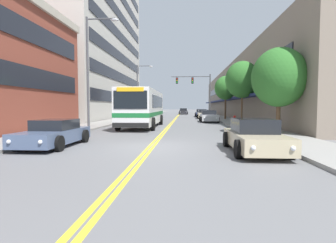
{
  "coord_description": "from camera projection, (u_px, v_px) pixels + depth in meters",
  "views": [
    {
      "loc": [
        1.55,
        -11.63,
        1.8
      ],
      "look_at": [
        -0.68,
        20.98,
        -0.06
      ],
      "focal_mm": 28.0,
      "sensor_mm": 36.0,
      "label": 1
    }
  ],
  "objects": [
    {
      "name": "car_charcoal_moving_lead",
      "position": [
        183.0,
        111.0,
        61.57
      ],
      "size": [
        2.12,
        4.93,
        1.4
      ],
      "color": "#232328",
      "rests_on": "ground_plane"
    },
    {
      "name": "office_tower_left",
      "position": [
        85.0,
        29.0,
        41.72
      ],
      "size": [
        12.08,
        31.03,
        28.46
      ],
      "color": "#BCB7AD",
      "rests_on": "ground_plane"
    },
    {
      "name": "ground_plane",
      "position": [
        178.0,
        116.0,
        48.65
      ],
      "size": [
        240.0,
        240.0,
        0.0
      ],
      "primitive_type": "plane",
      "color": "slate"
    },
    {
      "name": "storefront_row_right",
      "position": [
        247.0,
        93.0,
        47.55
      ],
      "size": [
        9.1,
        68.0,
        8.69
      ],
      "color": "gray",
      "rests_on": "ground_plane"
    },
    {
      "name": "city_bus",
      "position": [
        143.0,
        107.0,
        23.18
      ],
      "size": [
        2.93,
        10.6,
        3.17
      ],
      "color": "silver",
      "rests_on": "ground_plane"
    },
    {
      "name": "street_lamp_left_near",
      "position": [
        92.0,
        64.0,
        18.19
      ],
      "size": [
        2.32,
        0.28,
        7.98
      ],
      "color": "#47474C",
      "rests_on": "ground_plane"
    },
    {
      "name": "centre_line",
      "position": [
        178.0,
        116.0,
        48.65
      ],
      "size": [
        0.34,
        106.0,
        0.01
      ],
      "color": "yellow",
      "rests_on": "ground_plane"
    },
    {
      "name": "street_lamp_left_far",
      "position": [
        140.0,
        87.0,
        36.89
      ],
      "size": [
        2.3,
        0.28,
        7.65
      ],
      "color": "#47474C",
      "rests_on": "ground_plane"
    },
    {
      "name": "car_champagne_parked_right_mid",
      "position": [
        204.0,
        114.0,
        39.96
      ],
      "size": [
        2.13,
        4.62,
        1.32
      ],
      "color": "beige",
      "rests_on": "ground_plane"
    },
    {
      "name": "street_tree_right_far",
      "position": [
        226.0,
        88.0,
        34.66
      ],
      "size": [
        2.88,
        2.88,
        5.73
      ],
      "color": "brown",
      "rests_on": "sidewalk_right"
    },
    {
      "name": "traffic_signal_mast",
      "position": [
        197.0,
        87.0,
        39.86
      ],
      "size": [
        6.01,
        0.38,
        6.72
      ],
      "color": "#47474C",
      "rests_on": "ground_plane"
    },
    {
      "name": "fire_hydrant",
      "position": [
        235.0,
        120.0,
        23.66
      ],
      "size": [
        0.33,
        0.25,
        0.87
      ],
      "color": "red",
      "rests_on": "sidewalk_right"
    },
    {
      "name": "car_white_parked_left_near",
      "position": [
        147.0,
        114.0,
        39.47
      ],
      "size": [
        2.14,
        4.26,
        1.32
      ],
      "color": "white",
      "rests_on": "ground_plane"
    },
    {
      "name": "sidewalk_right",
      "position": [
        215.0,
        116.0,
        48.17
      ],
      "size": [
        2.87,
        106.0,
        0.14
      ],
      "color": "gray",
      "rests_on": "ground_plane"
    },
    {
      "name": "street_tree_right_mid",
      "position": [
        242.0,
        80.0,
        25.34
      ],
      "size": [
        3.23,
        3.23,
        6.05
      ],
      "color": "brown",
      "rests_on": "sidewalk_right"
    },
    {
      "name": "car_slate_blue_parked_left_mid",
      "position": [
        54.0,
        134.0,
        11.9
      ],
      "size": [
        2.01,
        4.48,
        1.22
      ],
      "color": "#475675",
      "rests_on": "ground_plane"
    },
    {
      "name": "street_tree_right_near",
      "position": [
        279.0,
        77.0,
        16.6
      ],
      "size": [
        3.41,
        3.41,
        5.39
      ],
      "color": "brown",
      "rests_on": "sidewalk_right"
    },
    {
      "name": "sidewalk_left",
      "position": [
        141.0,
        116.0,
        49.12
      ],
      "size": [
        2.87,
        106.0,
        0.14
      ],
      "color": "gray",
      "rests_on": "ground_plane"
    },
    {
      "name": "car_beige_parked_right_foreground",
      "position": [
        254.0,
        137.0,
        10.39
      ],
      "size": [
        2.0,
        4.54,
        1.32
      ],
      "color": "#BCAD89",
      "rests_on": "ground_plane"
    },
    {
      "name": "car_silver_parked_right_far",
      "position": [
        209.0,
        116.0,
        30.94
      ],
      "size": [
        2.11,
        4.76,
        1.37
      ],
      "color": "#B7B7BC",
      "rests_on": "ground_plane"
    },
    {
      "name": "car_navy_parked_right_end",
      "position": [
        201.0,
        113.0,
        46.48
      ],
      "size": [
        2.2,
        4.53,
        1.35
      ],
      "color": "#19234C",
      "rests_on": "ground_plane"
    }
  ]
}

